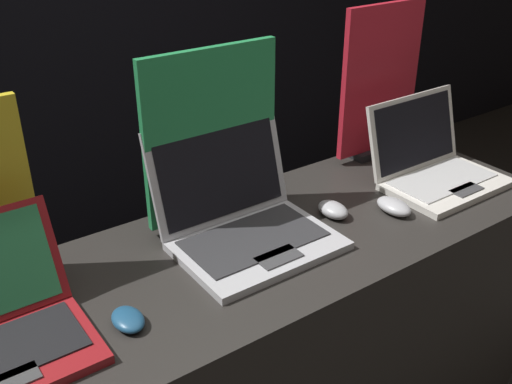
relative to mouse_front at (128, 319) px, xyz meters
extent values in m
cube|color=#282623|center=(0.40, 0.10, -0.47)|extent=(1.76, 0.58, 0.91)
cube|color=maroon|center=(-0.25, 0.03, 0.00)|extent=(0.35, 0.23, 0.02)
cube|color=#3F3F42|center=(-0.25, -0.04, 0.01)|extent=(0.10, 0.05, 0.00)
ellipsoid|color=navy|center=(0.00, 0.00, 0.00)|extent=(0.06, 0.09, 0.03)
cube|color=#B7B7BC|center=(0.38, 0.08, 0.00)|extent=(0.39, 0.28, 0.02)
cube|color=#2D2D30|center=(0.38, 0.10, 0.01)|extent=(0.34, 0.19, 0.00)
cube|color=#3F3F42|center=(0.38, -0.01, 0.01)|extent=(0.11, 0.06, 0.00)
cube|color=#B7B7BC|center=(0.38, 0.25, 0.14)|extent=(0.39, 0.09, 0.27)
cube|color=black|center=(0.38, 0.24, 0.14)|extent=(0.35, 0.07, 0.23)
ellipsoid|color=#B2B2B7|center=(0.65, 0.09, 0.01)|extent=(0.06, 0.10, 0.04)
cube|color=black|center=(0.38, 0.28, 0.00)|extent=(0.21, 0.07, 0.02)
cube|color=#268C4C|center=(0.38, 0.28, 0.23)|extent=(0.38, 0.02, 0.44)
cube|color=silver|center=(1.04, 0.02, 0.00)|extent=(0.36, 0.23, 0.02)
cube|color=#B7B7B7|center=(1.04, 0.04, 0.01)|extent=(0.32, 0.16, 0.00)
cube|color=#3F3F42|center=(1.04, -0.05, 0.01)|extent=(0.10, 0.05, 0.00)
cube|color=silver|center=(1.04, 0.17, 0.12)|extent=(0.36, 0.08, 0.22)
cube|color=black|center=(1.04, 0.16, 0.12)|extent=(0.32, 0.06, 0.19)
ellipsoid|color=#B2B2B7|center=(0.80, 0.01, 0.00)|extent=(0.07, 0.11, 0.04)
cube|color=black|center=(1.04, 0.33, 0.00)|extent=(0.17, 0.07, 0.02)
cube|color=red|center=(1.04, 0.33, 0.24)|extent=(0.32, 0.02, 0.47)
camera|label=1|loc=(-0.35, -0.94, 0.80)|focal=42.00mm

